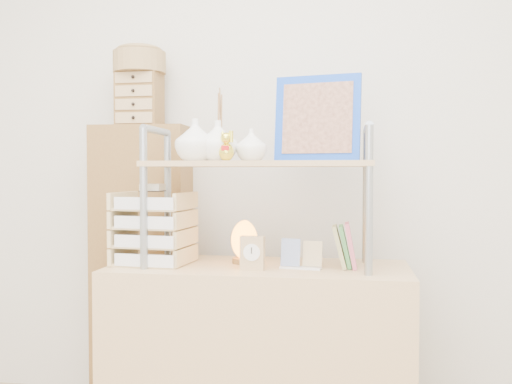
% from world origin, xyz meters
% --- Properties ---
extents(desk, '(1.20, 0.50, 0.75)m').
position_xyz_m(desk, '(0.00, 1.20, 0.38)').
color(desk, tan).
rests_on(desk, ground).
extents(cabinet, '(0.46, 0.25, 1.35)m').
position_xyz_m(cabinet, '(-0.63, 1.57, 0.68)').
color(cabinet, brown).
rests_on(cabinet, ground).
extents(hutch, '(0.90, 0.34, 0.78)m').
position_xyz_m(hutch, '(-0.05, 1.21, 1.20)').
color(hutch, '#8F959C').
rests_on(hutch, desk).
extents(letter_tray, '(0.29, 0.28, 0.33)m').
position_xyz_m(letter_tray, '(-0.43, 1.17, 0.88)').
color(letter_tray, tan).
rests_on(letter_tray, desk).
extents(salt_lamp, '(0.12, 0.11, 0.18)m').
position_xyz_m(salt_lamp, '(-0.07, 1.25, 0.84)').
color(salt_lamp, brown).
rests_on(salt_lamp, desk).
extents(desk_clock, '(0.10, 0.05, 0.13)m').
position_xyz_m(desk_clock, '(-0.01, 1.09, 0.82)').
color(desk_clock, tan).
rests_on(desk_clock, desk).
extents(postcard_stand, '(0.17, 0.07, 0.12)m').
position_xyz_m(postcard_stand, '(0.17, 1.16, 0.78)').
color(postcard_stand, white).
rests_on(postcard_stand, desk).
extents(drawer_chest, '(0.20, 0.16, 0.25)m').
position_xyz_m(drawer_chest, '(-0.63, 1.55, 1.48)').
color(drawer_chest, brown).
rests_on(drawer_chest, cabinet).
extents(woven_basket, '(0.25, 0.25, 0.10)m').
position_xyz_m(woven_basket, '(-0.63, 1.55, 1.65)').
color(woven_basket, olive).
rests_on(woven_basket, drawer_chest).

